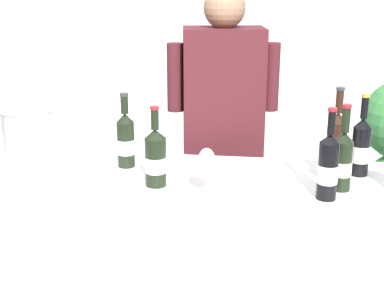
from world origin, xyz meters
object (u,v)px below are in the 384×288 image
Objects in this scene: ice_bucket at (29,136)px; person_server at (222,163)px; wine_bottle_6 at (328,167)px; wine_glass at (207,164)px; wine_bottle_4 at (342,160)px; wine_bottle_5 at (336,141)px; wine_bottle_1 at (156,157)px; wine_bottle_7 at (126,140)px; wine_bottle_0 at (361,146)px.

person_server is at bearing 33.11° from ice_bucket.
wine_bottle_6 is 1.79× the size of wine_glass.
wine_bottle_4 is 0.17m from wine_bottle_5.
wine_bottle_6 is (-0.06, -0.10, 0.00)m from wine_bottle_4.
person_server is at bearing 73.28° from wine_bottle_1.
wine_bottle_5 is at bearing 77.35° from wine_bottle_6.
wine_bottle_6 reaches higher than wine_bottle_7.
wine_bottle_0 is at bearing 1.63° from wine_bottle_5.
wine_bottle_1 is at bearing -164.59° from wine_bottle_0.
ice_bucket reaches higher than wine_glass.
wine_bottle_1 is 0.95× the size of wine_bottle_4.
wine_bottle_4 is 0.97× the size of wine_bottle_6.
wine_bottle_1 is 1.65× the size of wine_glass.
ice_bucket is at bearing 174.23° from wine_bottle_4.
wine_bottle_5 is at bearing 90.94° from wine_bottle_4.
wine_bottle_6 is at bearing -102.65° from wine_bottle_5.
person_server reaches higher than wine_bottle_4.
wine_bottle_0 is at bearing 15.41° from wine_bottle_1.
wine_bottle_5 reaches higher than wine_bottle_1.
wine_glass is 0.83m from person_server.
ice_bucket is at bearing -178.12° from wine_bottle_0.
wine_bottle_4 reaches higher than wine_glass.
person_server is at bearing 89.95° from wine_glass.
wine_bottle_6 is 1.24m from ice_bucket.
wine_bottle_4 is 1.35× the size of ice_bucket.
ice_bucket is at bearing 163.27° from wine_bottle_1.
wine_bottle_6 reaches higher than ice_bucket.
wine_glass is (-0.43, -0.05, 0.01)m from wine_bottle_6.
wine_bottle_5 is at bearing 1.90° from ice_bucket.
wine_bottle_0 is at bearing 1.88° from ice_bucket.
wine_bottle_0 is 1.38m from ice_bucket.
wine_bottle_4 reaches higher than wine_bottle_1.
wine_bottle_5 reaches higher than wine_bottle_6.
wine_bottle_5 is 1.06× the size of wine_bottle_6.
wine_bottle_1 is at bearing -50.38° from wine_bottle_7.
wine_bottle_5 is 0.21× the size of person_server.
wine_bottle_7 is at bearing -178.91° from wine_bottle_5.
wine_bottle_0 is 0.20m from wine_bottle_4.
wine_bottle_0 is 0.96m from wine_bottle_7.
ice_bucket is (-0.41, -0.03, 0.01)m from wine_bottle_7.
wine_glass is at bearing -90.05° from person_server.
ice_bucket is (-1.22, 0.23, 0.00)m from wine_bottle_6.
wine_bottle_0 is 1.77× the size of wine_glass.
ice_bucket is at bearing 160.84° from wine_glass.
wine_bottle_5 is 0.86m from wine_bottle_7.
wine_bottle_1 reaches higher than ice_bucket.
wine_bottle_0 is at bearing 1.14° from wine_bottle_7.
wine_bottle_4 is at bearing -89.06° from wine_bottle_5.
person_server is at bearing 52.59° from wine_bottle_7.
person_server reaches higher than wine_bottle_5.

